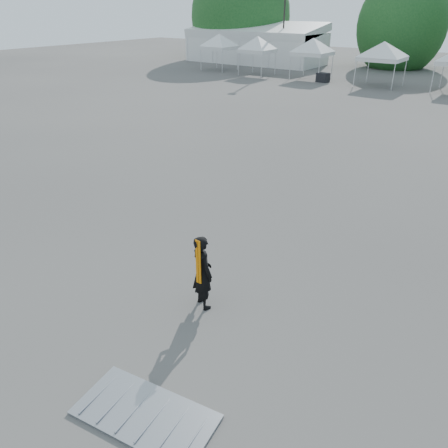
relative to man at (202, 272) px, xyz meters
The scene contains 12 objects.
ground 3.24m from the man, 103.70° to the left, with size 120.00×120.00×0.00m, color #474442.
marquee 44.33m from the man, 120.87° to the left, with size 15.00×6.25×4.23m.
light_pole_west 41.80m from the man, 116.84° to the left, with size 0.60×0.25×10.30m.
tree_far_w 49.12m from the man, 123.09° to the left, with size 4.80×4.80×7.30m.
tree_mid_w 44.03m from the man, 101.48° to the left, with size 4.16×4.16×6.33m.
tent_a 38.08m from the man, 125.90° to the left, with size 3.95×3.95×3.88m.
tent_b 34.94m from the man, 120.15° to the left, with size 3.74×3.74×3.88m.
tent_c 33.41m from the man, 111.92° to the left, with size 4.12×4.12×3.88m.
tent_d 31.21m from the man, 101.67° to the left, with size 4.49×4.49×3.88m.
man is the anchor object (origin of this frame).
barrier_mid 3.09m from the man, 69.70° to the right, with size 2.37×1.43×0.07m.
crate_west 31.73m from the man, 109.86° to the left, with size 0.95×0.74×0.74m, color black.
Camera 1 is at (5.61, -9.00, 5.84)m, focal length 35.00 mm.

